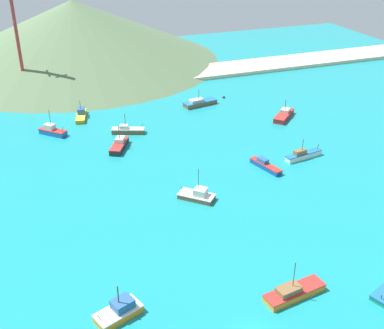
# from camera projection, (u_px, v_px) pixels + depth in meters

# --- Properties ---
(ground) EXTENTS (260.00, 280.00, 0.50)m
(ground) POSITION_uv_depth(u_px,v_px,m) (181.00, 221.00, 91.23)
(ground) COLOR teal
(fishing_boat_1) EXTENTS (9.77, 3.27, 4.94)m
(fishing_boat_1) POSITION_uv_depth(u_px,v_px,m) (303.00, 155.00, 113.30)
(fishing_boat_1) COLOR silver
(fishing_boat_1) RESTS_ON ground
(fishing_boat_2) EXTENTS (9.44, 9.10, 5.23)m
(fishing_boat_2) POSITION_uv_depth(u_px,v_px,m) (284.00, 115.00, 135.14)
(fishing_boat_2) COLOR red
(fishing_boat_2) RESTS_ON ground
(fishing_boat_4) EXTENTS (6.50, 8.90, 5.63)m
(fishing_boat_4) POSITION_uv_depth(u_px,v_px,m) (119.00, 145.00, 117.94)
(fishing_boat_4) COLOR #232328
(fishing_boat_4) RESTS_ON ground
(fishing_boat_5) EXTENTS (7.41, 7.26, 6.83)m
(fishing_boat_5) POSITION_uv_depth(u_px,v_px,m) (197.00, 195.00, 97.33)
(fishing_boat_5) COLOR brown
(fishing_boat_5) RESTS_ON ground
(fishing_boat_6) EXTENTS (4.08, 8.93, 2.06)m
(fishing_boat_6) POSITION_uv_depth(u_px,v_px,m) (265.00, 165.00, 108.98)
(fishing_boat_6) COLOR #14478C
(fishing_boat_6) RESTS_ON ground
(fishing_boat_7) EXTENTS (10.22, 4.14, 6.43)m
(fishing_boat_7) POSITION_uv_depth(u_px,v_px,m) (293.00, 292.00, 72.91)
(fishing_boat_7) COLOR orange
(fishing_boat_7) RESTS_ON ground
(fishing_boat_8) EXTENTS (8.63, 5.11, 5.30)m
(fishing_boat_8) POSITION_uv_depth(u_px,v_px,m) (128.00, 130.00, 126.09)
(fishing_boat_8) COLOR brown
(fishing_boat_8) RESTS_ON ground
(fishing_boat_9) EXTENTS (6.94, 7.04, 6.70)m
(fishing_boat_9) POSITION_uv_depth(u_px,v_px,m) (52.00, 131.00, 125.15)
(fishing_boat_9) COLOR #1E5BA8
(fishing_boat_9) RESTS_ON ground
(fishing_boat_10) EXTENTS (4.50, 9.42, 4.83)m
(fishing_boat_10) POSITION_uv_depth(u_px,v_px,m) (81.00, 115.00, 135.35)
(fishing_boat_10) COLOR orange
(fishing_boat_10) RESTS_ON ground
(fishing_boat_11) EXTENTS (10.63, 4.93, 4.74)m
(fishing_boat_11) POSITION_uv_depth(u_px,v_px,m) (199.00, 103.00, 143.81)
(fishing_boat_11) COLOR brown
(fishing_boat_11) RESTS_ON ground
(fishing_boat_12) EXTENTS (7.41, 5.30, 5.46)m
(fishing_boat_12) POSITION_uv_depth(u_px,v_px,m) (119.00, 311.00, 69.27)
(fishing_boat_12) COLOR orange
(fishing_boat_12) RESTS_ON ground
(buoy_0) EXTENTS (0.87, 0.87, 0.87)m
(buoy_0) POSITION_uv_depth(u_px,v_px,m) (224.00, 97.00, 149.78)
(buoy_0) COLOR #232328
(buoy_0) RESTS_ON ground
(beach_strip) EXTENTS (247.00, 14.70, 1.20)m
(beach_strip) POSITION_uv_depth(u_px,v_px,m) (96.00, 84.00, 159.78)
(beach_strip) COLOR beige
(beach_strip) RESTS_ON ground
(hill_central) EXTENTS (106.93, 106.93, 22.40)m
(hill_central) POSITION_uv_depth(u_px,v_px,m) (74.00, 31.00, 180.49)
(hill_central) COLOR #56704C
(hill_central) RESTS_ON ground
(radio_tower) EXTENTS (3.54, 2.83, 35.36)m
(radio_tower) POSITION_uv_depth(u_px,v_px,m) (17.00, 35.00, 146.16)
(radio_tower) COLOR #B7332D
(radio_tower) RESTS_ON ground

